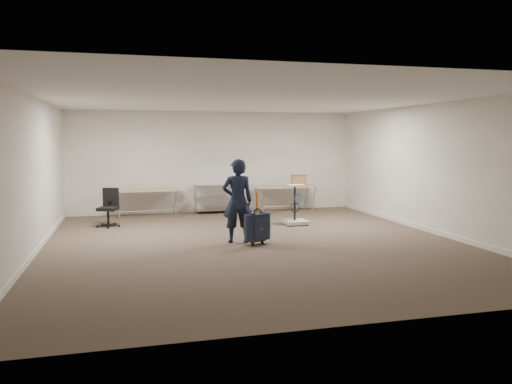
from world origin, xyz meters
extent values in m
plane|color=#4B382D|center=(0.00, 0.00, 0.00)|extent=(9.00, 9.00, 0.00)
plane|color=beige|center=(0.00, 4.50, 1.40)|extent=(8.00, 0.00, 8.00)
plane|color=beige|center=(0.00, -4.50, 1.40)|extent=(8.00, 0.00, 8.00)
plane|color=beige|center=(-4.00, 0.00, 1.40)|extent=(0.00, 9.00, 9.00)
plane|color=beige|center=(4.00, 0.00, 1.40)|extent=(0.00, 9.00, 9.00)
plane|color=white|center=(0.00, 0.00, 2.80)|extent=(8.00, 8.00, 0.00)
cube|color=silver|center=(0.00, 4.49, 0.05)|extent=(8.00, 0.02, 0.10)
cube|color=silver|center=(-3.99, 0.00, 0.05)|extent=(0.02, 9.00, 0.10)
cube|color=silver|center=(3.99, 0.00, 0.05)|extent=(0.02, 9.00, 0.10)
cube|color=tan|center=(-1.90, 3.95, 0.71)|extent=(1.80, 0.75, 0.03)
cylinder|color=#95979E|center=(-1.90, 3.95, 0.15)|extent=(1.50, 0.02, 0.02)
cylinder|color=#95979E|center=(-2.65, 3.65, 0.35)|extent=(0.13, 0.04, 0.69)
cylinder|color=#95979E|center=(-1.15, 3.65, 0.35)|extent=(0.13, 0.04, 0.69)
cylinder|color=#95979E|center=(-2.65, 4.25, 0.35)|extent=(0.13, 0.04, 0.69)
cylinder|color=#95979E|center=(-1.15, 4.25, 0.35)|extent=(0.13, 0.04, 0.69)
cube|color=tan|center=(1.90, 3.95, 0.71)|extent=(1.80, 0.75, 0.03)
cylinder|color=#95979E|center=(1.90, 3.95, 0.15)|extent=(1.50, 0.02, 0.02)
cylinder|color=#95979E|center=(1.15, 3.65, 0.35)|extent=(0.13, 0.04, 0.69)
cylinder|color=#95979E|center=(2.65, 3.65, 0.35)|extent=(0.13, 0.04, 0.69)
cylinder|color=#95979E|center=(1.15, 4.25, 0.35)|extent=(0.13, 0.04, 0.69)
cylinder|color=#95979E|center=(2.65, 4.25, 0.35)|extent=(0.13, 0.04, 0.69)
cylinder|color=silver|center=(-0.60, 3.98, 0.40)|extent=(0.02, 0.02, 0.80)
cylinder|color=silver|center=(0.60, 3.98, 0.40)|extent=(0.02, 0.02, 0.80)
cylinder|color=silver|center=(-0.60, 4.42, 0.40)|extent=(0.02, 0.02, 0.80)
cylinder|color=silver|center=(0.60, 4.42, 0.40)|extent=(0.02, 0.02, 0.80)
cube|color=silver|center=(0.00, 4.20, 0.10)|extent=(1.20, 0.45, 0.02)
cube|color=silver|center=(0.00, 4.20, 0.45)|extent=(1.20, 0.45, 0.02)
cube|color=silver|center=(0.00, 4.20, 0.78)|extent=(1.20, 0.45, 0.01)
imported|color=black|center=(-0.31, 0.15, 0.83)|extent=(0.63, 0.44, 1.65)
cube|color=black|center=(0.01, -0.17, 0.35)|extent=(0.42, 0.34, 0.51)
cube|color=black|center=(0.00, -0.15, 0.08)|extent=(0.37, 0.26, 0.03)
cylinder|color=black|center=(-0.10, -0.21, 0.03)|extent=(0.05, 0.07, 0.07)
cylinder|color=black|center=(0.12, -0.13, 0.03)|extent=(0.05, 0.07, 0.07)
torus|color=black|center=(0.01, -0.17, 0.64)|extent=(0.16, 0.08, 0.16)
cube|color=orange|center=(0.00, -0.15, 0.82)|extent=(0.03, 0.02, 0.39)
cylinder|color=black|center=(-2.84, 2.64, 0.04)|extent=(0.54, 0.54, 0.08)
cylinder|color=black|center=(-2.84, 2.64, 0.23)|extent=(0.05, 0.05, 0.36)
cube|color=black|center=(-2.84, 2.64, 0.43)|extent=(0.53, 0.53, 0.07)
cube|color=black|center=(-2.78, 2.82, 0.68)|extent=(0.38, 0.18, 0.43)
cube|color=beige|center=(1.48, 1.84, 0.06)|extent=(0.54, 0.54, 0.08)
cylinder|color=black|center=(1.27, 1.63, 0.02)|extent=(0.06, 0.06, 0.04)
cylinder|color=black|center=(1.48, 1.89, 0.52)|extent=(0.05, 0.05, 0.84)
cube|color=beige|center=(1.48, 1.84, 0.94)|extent=(0.38, 0.33, 0.04)
torus|color=blue|center=(1.54, 1.76, 0.63)|extent=(0.27, 0.12, 0.26)
cube|color=#8E6042|center=(2.28, 3.87, 0.89)|extent=(0.48, 0.40, 0.31)
camera|label=1|loc=(-2.40, -9.33, 2.02)|focal=35.00mm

